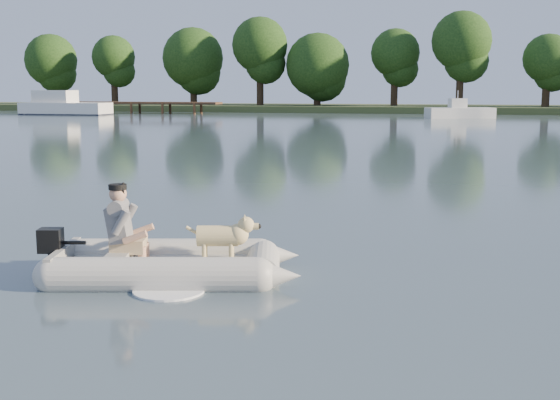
% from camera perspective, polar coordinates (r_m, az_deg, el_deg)
% --- Properties ---
extents(water, '(160.00, 160.00, 0.00)m').
position_cam_1_polar(water, '(8.34, -5.86, -6.98)').
color(water, slate).
rests_on(water, ground).
extents(shore_bank, '(160.00, 12.00, 0.70)m').
position_cam_1_polar(shore_bank, '(69.64, 11.24, 7.25)').
color(shore_bank, '#47512D').
rests_on(shore_bank, water).
extents(dock, '(18.00, 2.00, 1.04)m').
position_cam_1_polar(dock, '(66.12, -12.46, 7.35)').
color(dock, '#4C331E').
rests_on(dock, water).
extents(treeline, '(93.70, 7.35, 9.27)m').
position_cam_1_polar(treeline, '(69.01, 19.27, 11.10)').
color(treeline, '#332316').
rests_on(treeline, shore_bank).
extents(dinghy, '(4.89, 4.05, 1.24)m').
position_cam_1_polar(dinghy, '(8.68, -8.88, -2.87)').
color(dinghy, '#ADACA7').
rests_on(dinghy, water).
extents(man, '(0.75, 0.68, 0.95)m').
position_cam_1_polar(man, '(8.81, -12.85, -1.69)').
color(man, slate).
rests_on(man, dinghy).
extents(dog, '(0.87, 0.48, 0.55)m').
position_cam_1_polar(dog, '(8.67, -5.08, -3.22)').
color(dog, tan).
rests_on(dog, dinghy).
extents(outboard_motor, '(0.42, 0.33, 0.70)m').
position_cam_1_polar(outboard_motor, '(9.08, -18.09, -4.27)').
color(outboard_motor, black).
rests_on(outboard_motor, dinghy).
extents(cabin_cruiser, '(8.01, 2.94, 2.47)m').
position_cam_1_polar(cabin_cruiser, '(63.44, -17.05, 7.58)').
color(cabin_cruiser, white).
rests_on(cabin_cruiser, water).
extents(motorboat, '(5.58, 3.55, 2.21)m').
position_cam_1_polar(motorboat, '(55.64, 14.42, 7.49)').
color(motorboat, white).
rests_on(motorboat, water).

